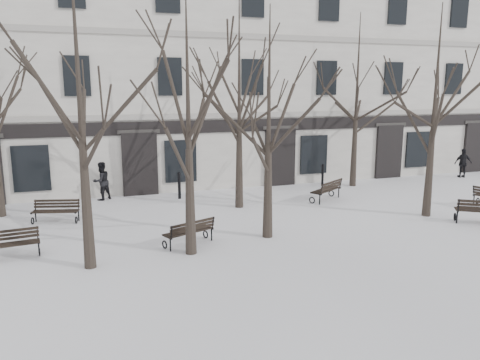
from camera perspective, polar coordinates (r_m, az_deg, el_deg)
name	(u,v)px	position (r m, az deg, el deg)	size (l,w,h in m)	color
ground	(277,238)	(15.65, 4.54, -7.09)	(100.00, 100.00, 0.00)	white
building	(189,77)	(27.27, -6.21, 12.39)	(40.40, 10.20, 11.40)	silver
tree_0	(78,67)	(12.96, -19.19, 12.84)	(6.05, 6.05, 8.64)	black
tree_1	(188,95)	(13.46, -6.38, 10.27)	(5.26, 5.26, 7.51)	black
tree_2	(269,96)	(15.01, 3.56, 10.16)	(5.19, 5.19, 7.41)	black
tree_3	(436,86)	(19.06, 22.79, 10.47)	(5.54, 5.54, 7.91)	black
tree_5	(239,79)	(18.97, -0.10, 12.25)	(5.88, 5.88, 8.40)	black
tree_6	(357,80)	(24.05, 14.13, 11.75)	(5.92, 5.92, 8.45)	black
bench_0	(10,243)	(15.31, -26.26, -6.92)	(1.67, 0.78, 0.81)	black
bench_1	(190,231)	(14.90, -6.17, -6.22)	(1.74, 1.18, 0.84)	black
bench_3	(56,210)	(18.59, -21.54, -3.45)	(1.74, 1.00, 0.83)	black
bench_4	(327,190)	(20.93, 10.59, -1.15)	(1.87, 1.53, 0.92)	black
bollard_a	(179,184)	(21.09, -7.41, -0.54)	(0.16, 0.16, 1.22)	black
bollard_b	(323,174)	(24.05, 10.04, 0.69)	(0.14, 0.14, 1.12)	black
pedestrian_b	(103,200)	(21.72, -16.41, -2.33)	(0.83, 0.64, 1.70)	black
pedestrian_c	(462,177)	(28.86, 25.42, 0.30)	(0.95, 0.39, 1.61)	black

